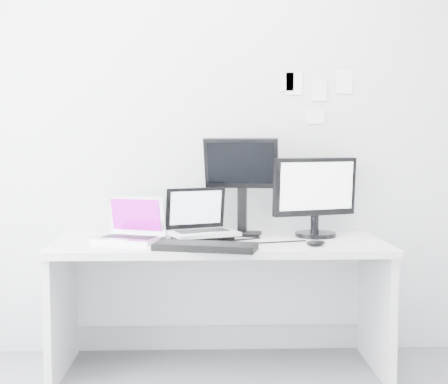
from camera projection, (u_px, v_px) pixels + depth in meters
The scene contains 14 objects.
back_wall at pixel (219, 129), 3.61m from camera, with size 3.60×3.60×0.00m, color silver.
desk at pixel (220, 306), 3.34m from camera, with size 1.80×0.70×0.73m, color silver.
macbook at pixel (128, 218), 3.29m from camera, with size 0.34×0.26×0.26m, color #B1B1B6.
speaker at pixel (146, 220), 3.56m from camera, with size 0.08×0.08×0.17m, color black.
dell_laptop at pixel (203, 214), 3.33m from camera, with size 0.35×0.27×0.29m, color #B9BCC1.
rear_monitor at pixel (242, 185), 3.49m from camera, with size 0.43×0.15×0.58m, color black.
samsung_monitor at pixel (316, 196), 3.45m from camera, with size 0.51×0.23×0.47m, color black.
keyboard at pixel (205, 247), 3.03m from camera, with size 0.51×0.18×0.03m, color black.
mouse at pixel (316, 243), 3.14m from camera, with size 0.10×0.06×0.03m, color black.
wall_note_0 at pixel (294, 83), 3.60m from camera, with size 0.10×0.00×0.14m, color white.
wall_note_1 at pixel (319, 90), 3.61m from camera, with size 0.09×0.00×0.13m, color white.
wall_note_2 at pixel (344, 82), 3.61m from camera, with size 0.10×0.00×0.14m, color white.
wall_note_3 at pixel (316, 117), 3.62m from camera, with size 0.11×0.00×0.08m, color white.
wall_note_4 at pixel (287, 82), 3.60m from camera, with size 0.08×0.00×0.11m, color white.
Camera 1 is at (-0.08, -2.03, 1.26)m, focal length 48.58 mm.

